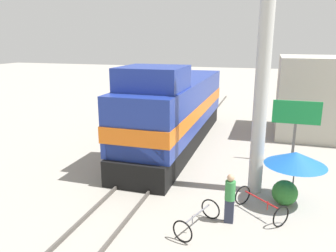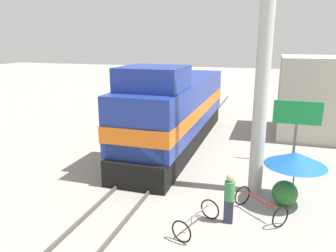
{
  "view_description": "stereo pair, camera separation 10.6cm",
  "coord_description": "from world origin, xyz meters",
  "px_view_note": "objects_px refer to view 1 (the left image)",
  "views": [
    {
      "loc": [
        4.93,
        -13.51,
        5.94
      ],
      "look_at": [
        1.2,
        -1.36,
        2.59
      ],
      "focal_mm": 35.0,
      "sensor_mm": 36.0,
      "label": 1
    },
    {
      "loc": [
        5.03,
        -13.48,
        5.94
      ],
      "look_at": [
        1.2,
        -1.36,
        2.59
      ],
      "focal_mm": 35.0,
      "sensor_mm": 36.0,
      "label": 2
    }
  ],
  "objects_px": {
    "locomotive": "(175,111)",
    "bicycle_spare": "(197,219)",
    "person_bystander": "(230,197)",
    "bicycle": "(261,205)",
    "billboard_sign": "(296,116)",
    "utility_pole": "(263,68)",
    "vendor_umbrella": "(296,159)"
  },
  "relations": [
    {
      "from": "locomotive",
      "to": "bicycle_spare",
      "type": "relative_size",
      "value": 6.99
    },
    {
      "from": "person_bystander",
      "to": "bicycle_spare",
      "type": "distance_m",
      "value": 1.32
    },
    {
      "from": "bicycle",
      "to": "billboard_sign",
      "type": "bearing_deg",
      "value": 28.49
    },
    {
      "from": "bicycle_spare",
      "to": "locomotive",
      "type": "bearing_deg",
      "value": 130.73
    },
    {
      "from": "locomotive",
      "to": "bicycle_spare",
      "type": "bearing_deg",
      "value": -69.14
    },
    {
      "from": "bicycle",
      "to": "bicycle_spare",
      "type": "bearing_deg",
      "value": 170.66
    },
    {
      "from": "utility_pole",
      "to": "person_bystander",
      "type": "distance_m",
      "value": 4.88
    },
    {
      "from": "person_bystander",
      "to": "billboard_sign",
      "type": "bearing_deg",
      "value": 70.35
    },
    {
      "from": "locomotive",
      "to": "person_bystander",
      "type": "distance_m",
      "value": 8.42
    },
    {
      "from": "utility_pole",
      "to": "bicycle_spare",
      "type": "bearing_deg",
      "value": -115.31
    },
    {
      "from": "locomotive",
      "to": "bicycle",
      "type": "relative_size",
      "value": 7.09
    },
    {
      "from": "billboard_sign",
      "to": "locomotive",
      "type": "bearing_deg",
      "value": 173.18
    },
    {
      "from": "bicycle_spare",
      "to": "bicycle",
      "type": "bearing_deg",
      "value": 58.84
    },
    {
      "from": "vendor_umbrella",
      "to": "person_bystander",
      "type": "relative_size",
      "value": 1.28
    },
    {
      "from": "billboard_sign",
      "to": "utility_pole",
      "type": "bearing_deg",
      "value": -112.89
    },
    {
      "from": "locomotive",
      "to": "person_bystander",
      "type": "xyz_separation_m",
      "value": [
        4.0,
        -7.32,
        -1.11
      ]
    },
    {
      "from": "utility_pole",
      "to": "bicycle",
      "type": "distance_m",
      "value": 4.95
    },
    {
      "from": "utility_pole",
      "to": "billboard_sign",
      "type": "height_order",
      "value": "utility_pole"
    },
    {
      "from": "vendor_umbrella",
      "to": "billboard_sign",
      "type": "relative_size",
      "value": 0.71
    },
    {
      "from": "billboard_sign",
      "to": "bicycle_spare",
      "type": "distance_m",
      "value": 8.25
    },
    {
      "from": "locomotive",
      "to": "utility_pole",
      "type": "bearing_deg",
      "value": -44.54
    },
    {
      "from": "utility_pole",
      "to": "vendor_umbrella",
      "type": "relative_size",
      "value": 4.46
    },
    {
      "from": "billboard_sign",
      "to": "bicycle_spare",
      "type": "bearing_deg",
      "value": -114.04
    },
    {
      "from": "locomotive",
      "to": "bicycle",
      "type": "bearing_deg",
      "value": -52.64
    },
    {
      "from": "billboard_sign",
      "to": "person_bystander",
      "type": "relative_size",
      "value": 1.8
    },
    {
      "from": "vendor_umbrella",
      "to": "billboard_sign",
      "type": "xyz_separation_m",
      "value": [
        0.26,
        4.57,
        0.57
      ]
    },
    {
      "from": "bicycle_spare",
      "to": "vendor_umbrella",
      "type": "bearing_deg",
      "value": 62.39
    },
    {
      "from": "utility_pole",
      "to": "person_bystander",
      "type": "height_order",
      "value": "utility_pole"
    },
    {
      "from": "utility_pole",
      "to": "vendor_umbrella",
      "type": "bearing_deg",
      "value": -26.81
    },
    {
      "from": "locomotive",
      "to": "person_bystander",
      "type": "relative_size",
      "value": 7.58
    },
    {
      "from": "vendor_umbrella",
      "to": "bicycle",
      "type": "xyz_separation_m",
      "value": [
        -1.09,
        -1.21,
        -1.4
      ]
    },
    {
      "from": "vendor_umbrella",
      "to": "bicycle_spare",
      "type": "height_order",
      "value": "vendor_umbrella"
    }
  ]
}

